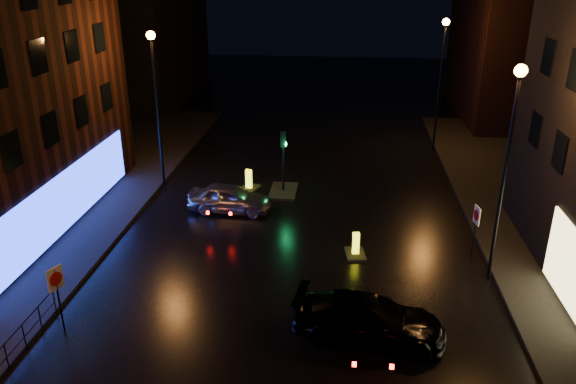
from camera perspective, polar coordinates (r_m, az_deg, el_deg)
name	(u,v)px	position (r m, az deg, el deg)	size (l,w,h in m)	color
ground	(273,366)	(18.17, -1.53, -17.29)	(120.00, 120.00, 0.00)	black
building_far_left	(139,17)	(52.19, -14.91, 16.76)	(8.00, 16.00, 14.00)	black
building_far_right	(518,39)	(48.00, 22.33, 14.21)	(8.00, 14.00, 12.00)	black
street_lamp_lfar	(155,87)	(30.07, -13.32, 10.31)	(0.44, 0.44, 8.37)	black
street_lamp_rnear	(509,144)	(21.56, 21.56, 4.59)	(0.44, 0.44, 8.37)	black
street_lamp_rfar	(442,65)	(36.81, 15.33, 12.29)	(0.44, 0.44, 8.37)	black
traffic_signal	(283,183)	(30.12, -0.47, 0.87)	(1.40, 2.40, 3.45)	black
guard_railing	(5,351)	(19.51, -26.80, -14.21)	(0.05, 6.04, 1.00)	black
silver_hatchback	(230,198)	(27.95, -5.93, -0.61)	(1.65, 4.09, 1.39)	#AFB0B7
dark_sedan	(369,319)	(19.06, 8.26, -12.65)	(2.03, 4.99, 1.45)	black
bollard_near	(355,250)	(24.07, 6.86, -5.90)	(0.97, 1.31, 1.05)	black
bollard_far	(249,185)	(30.64, -3.99, 0.69)	(1.26, 1.53, 1.15)	black
road_sign_left	(56,284)	(20.01, -22.49, -8.66)	(0.29, 0.57, 2.46)	black
road_sign_right	(476,220)	(24.30, 18.58, -2.68)	(0.16, 0.57, 2.35)	black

